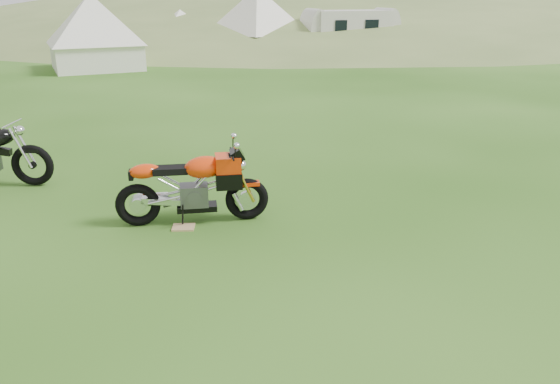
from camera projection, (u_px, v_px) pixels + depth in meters
name	position (u px, v px, depth m)	size (l,w,h in m)	color
ground	(292.00, 263.00, 6.06)	(120.00, 120.00, 0.00)	#224F10
hillside	(352.00, 25.00, 49.43)	(80.00, 64.00, 8.00)	olive
hedgerow	(352.00, 25.00, 49.43)	(36.00, 1.20, 8.60)	black
sport_motorcycle	(192.00, 182.00, 6.95)	(1.86, 0.46, 1.12)	red
plywood_board	(183.00, 227.00, 6.94)	(0.28, 0.22, 0.02)	tan
tent_left	(94.00, 33.00, 20.87)	(3.15, 3.15, 2.73)	white
tent_mid	(181.00, 28.00, 27.27)	(2.58, 2.58, 2.24)	white
tent_right	(258.00, 24.00, 25.57)	(3.32, 3.32, 2.87)	white
caravan	(349.00, 33.00, 25.47)	(4.45, 1.99, 2.08)	beige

